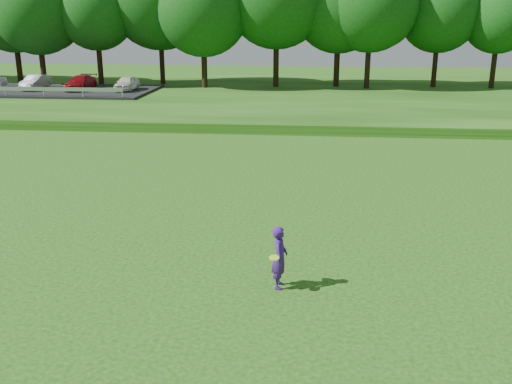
{
  "coord_description": "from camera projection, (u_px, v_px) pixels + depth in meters",
  "views": [
    {
      "loc": [
        1.57,
        -13.97,
        6.61
      ],
      "look_at": [
        -0.15,
        3.31,
        1.3
      ],
      "focal_mm": 40.0,
      "sensor_mm": 36.0,
      "label": 1
    }
  ],
  "objects": [
    {
      "name": "treeline",
      "position": [
        298.0,
        0.0,
        49.16
      ],
      "size": [
        104.0,
        7.0,
        15.0
      ],
      "primitive_type": null,
      "color": "#104510",
      "rests_on": "berm"
    },
    {
      "name": "parking_lot",
      "position": [
        11.0,
        86.0,
        48.58
      ],
      "size": [
        24.0,
        9.0,
        1.38
      ],
      "color": "black",
      "rests_on": "berm"
    },
    {
      "name": "berm",
      "position": [
        294.0,
        97.0,
        47.64
      ],
      "size": [
        130.0,
        30.0,
        0.6
      ],
      "primitive_type": "cube",
      "color": "#1A460D",
      "rests_on": "ground"
    },
    {
      "name": "woman",
      "position": [
        280.0,
        257.0,
        14.39
      ],
      "size": [
        0.45,
        0.78,
        1.64
      ],
      "color": "#3F1B7D",
      "rests_on": "ground"
    },
    {
      "name": "ground",
      "position": [
        249.0,
        274.0,
        15.37
      ],
      "size": [
        140.0,
        140.0,
        0.0
      ],
      "primitive_type": "plane",
      "color": "#1A460D",
      "rests_on": "ground"
    },
    {
      "name": "walking_path",
      "position": [
        286.0,
        132.0,
        34.4
      ],
      "size": [
        130.0,
        1.6,
        0.04
      ],
      "primitive_type": "cube",
      "color": "gray",
      "rests_on": "ground"
    }
  ]
}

